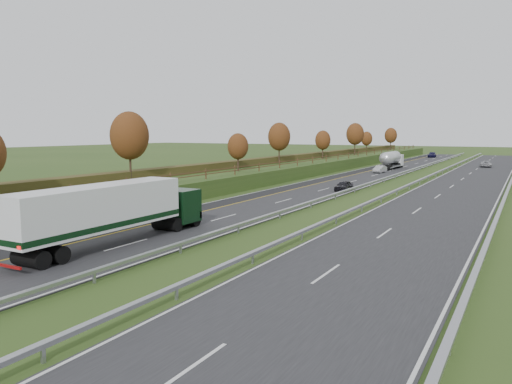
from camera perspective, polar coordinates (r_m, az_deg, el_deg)
ground at (r=70.51m, az=15.21°, el=0.60°), size 400.00×400.00×0.00m
near_carriageway at (r=77.48m, az=10.33°, el=1.29°), size 10.50×200.00×0.04m
far_carriageway at (r=73.99m, az=22.54°, el=0.61°), size 10.50×200.00×0.04m
hard_shoulder at (r=78.74m, az=7.74°, el=1.43°), size 3.00×200.00×0.04m
lane_markings at (r=75.60m, az=14.91°, el=1.06°), size 26.75×200.00×0.01m
embankment_left at (r=82.40m, az=1.73°, el=2.42°), size 12.00×200.00×2.00m
hedge_left at (r=83.22m, az=0.51°, el=3.54°), size 2.20×180.00×1.10m
fence_left at (r=79.97m, az=4.48°, el=3.50°), size 0.12×189.06×1.20m
median_barrier_near at (r=75.83m, az=14.43°, el=1.52°), size 0.32×200.00×0.71m
median_barrier_far at (r=74.75m, az=18.22°, el=1.31°), size 0.32×200.00×0.71m
outer_barrier_far at (r=73.55m, az=27.05°, el=0.82°), size 0.32×200.00×0.71m
trees_left at (r=79.00m, az=0.86°, el=6.12°), size 6.64×164.30×7.66m
box_lorry at (r=33.98m, az=-16.12°, el=-2.07°), size 2.58×16.28×4.06m
road_tanker at (r=103.72m, az=15.23°, el=3.59°), size 2.40×11.22×3.46m
car_dark_near at (r=63.91m, az=10.01°, el=0.71°), size 1.61×3.77×1.27m
car_silver_mid at (r=93.31m, az=13.96°, el=2.56°), size 1.76×4.09×1.31m
car_small_far at (r=153.09m, az=19.48°, el=4.03°), size 2.45×5.26×1.49m
car_oncoming at (r=115.63m, az=24.78°, el=2.93°), size 2.60×4.83×1.29m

